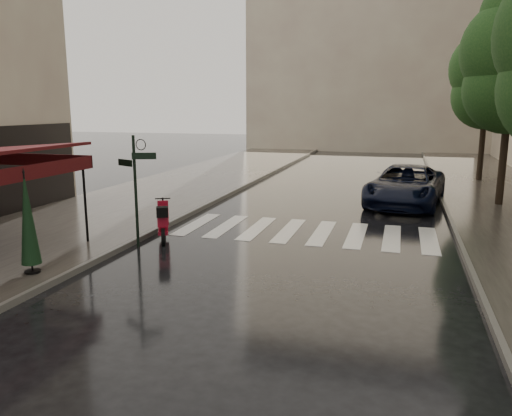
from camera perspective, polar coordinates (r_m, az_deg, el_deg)
The scene contains 11 objects.
ground at distance 11.34m, azimuth -15.42°, elevation -8.75°, with size 120.00×120.00×0.00m, color black.
sidewalk_near at distance 23.66m, azimuth -9.63°, elevation 2.11°, with size 6.00×60.00×0.12m, color #38332D.
curb_near at distance 22.51m, azimuth -2.61°, elevation 1.83°, with size 0.12×60.00×0.16m, color #595651.
curb_far at distance 21.41m, azimuth 20.57°, elevation 0.60°, with size 0.12×60.00×0.16m, color #595651.
crosswalk at distance 15.73m, azimuth 5.66°, elevation -2.69°, with size 7.85×3.20×0.01m.
signpost at distance 14.00m, azimuth -13.61°, elevation 2.91°, with size 1.17×0.29×3.10m.
backdrop_building at distance 47.49m, azimuth 13.49°, elevation 18.62°, with size 22.00×6.00×20.00m, color tan.
tree_far at distance 28.33m, azimuth 25.00°, elevation 13.70°, with size 3.80×3.80×8.16m.
scooter at distance 14.84m, azimuth -10.57°, elevation -1.62°, with size 0.93×1.61×1.14m.
parked_car at distance 20.71m, azimuth 16.74°, elevation 2.50°, with size 2.61×5.66×1.57m, color black.
parasol_back at distance 12.28m, azimuth -24.64°, elevation -1.10°, with size 0.44×0.44×2.36m.
Camera 1 is at (5.72, -9.01, 3.84)m, focal length 35.00 mm.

